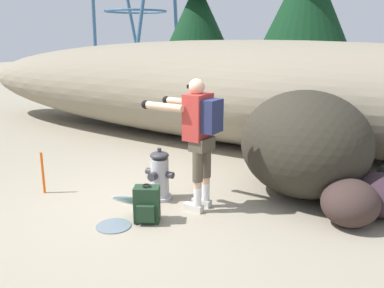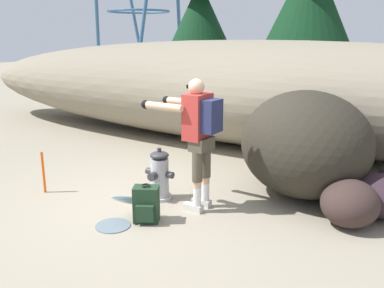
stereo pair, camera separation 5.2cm
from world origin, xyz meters
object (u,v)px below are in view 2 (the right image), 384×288
at_px(fire_hydrant, 160,176).
at_px(spare_backpack, 146,205).
at_px(boulder_large, 305,144).
at_px(survey_stake, 43,172).
at_px(utility_worker, 198,129).
at_px(boulder_outlier, 350,203).
at_px(boulder_mid, 379,195).

distance_m(fire_hydrant, spare_backpack, 0.74).
bearing_deg(boulder_large, fire_hydrant, -145.16).
bearing_deg(spare_backpack, survey_stake, -118.34).
height_order(fire_hydrant, utility_worker, utility_worker).
xyz_separation_m(utility_worker, boulder_outlier, (1.79, 0.45, -0.78)).
relative_size(fire_hydrant, boulder_large, 0.38).
height_order(utility_worker, boulder_mid, utility_worker).
xyz_separation_m(fire_hydrant, boulder_large, (1.65, 1.15, 0.41)).
bearing_deg(boulder_large, utility_worker, -131.35).
bearing_deg(survey_stake, boulder_large, 28.99).
bearing_deg(boulder_outlier, boulder_large, 135.65).
bearing_deg(survey_stake, spare_backpack, -1.67).
xyz_separation_m(spare_backpack, survey_stake, (-1.82, 0.05, 0.08)).
distance_m(boulder_large, boulder_outlier, 1.14).
distance_m(spare_backpack, boulder_outlier, 2.40).
xyz_separation_m(utility_worker, spare_backpack, (-0.34, -0.65, -0.84)).
bearing_deg(utility_worker, fire_hydrant, 0.39).
bearing_deg(utility_worker, spare_backpack, 65.85).
height_order(boulder_mid, survey_stake, survey_stake).
distance_m(spare_backpack, survey_stake, 1.83).
distance_m(utility_worker, survey_stake, 2.37).
bearing_deg(utility_worker, boulder_large, -127.76).
bearing_deg(fire_hydrant, utility_worker, -3.20).
distance_m(fire_hydrant, boulder_outlier, 2.43).
bearing_deg(survey_stake, utility_worker, 15.34).
distance_m(utility_worker, boulder_large, 1.61).
distance_m(fire_hydrant, boulder_large, 2.05).
bearing_deg(boulder_outlier, survey_stake, -165.20).
height_order(boulder_outlier, survey_stake, survey_stake).
xyz_separation_m(fire_hydrant, spare_backpack, (0.27, -0.68, -0.11)).
bearing_deg(boulder_outlier, boulder_mid, 62.84).
bearing_deg(boulder_outlier, fire_hydrant, -170.14).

